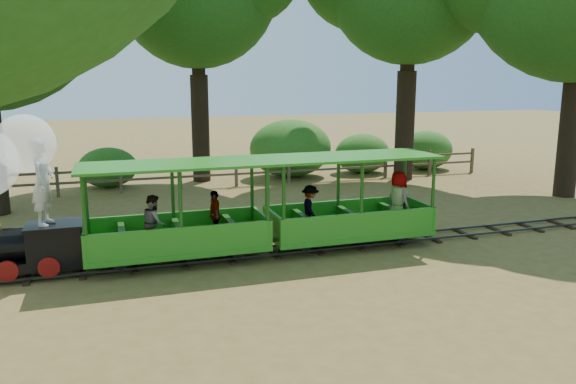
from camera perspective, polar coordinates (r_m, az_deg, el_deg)
name	(u,v)px	position (r m, az deg, el deg)	size (l,w,h in m)	color
ground	(354,245)	(13.31, 6.75, -5.40)	(90.00, 90.00, 0.00)	olive
track	(354,242)	(13.29, 6.75, -5.12)	(22.00, 1.00, 0.10)	#3F3D3A
carriage_front	(178,226)	(12.01, -11.14, -3.41)	(3.92, 1.60, 2.04)	#2B8D1E
carriage_rear	(352,211)	(13.04, 6.49, -1.95)	(3.92, 1.60, 2.04)	#2B8D1E
fence	(263,169)	(20.53, -2.57, 2.34)	(18.10, 0.10, 1.00)	brown
shrub_west	(108,167)	(21.08, -17.82, 2.40)	(2.06, 1.58, 1.43)	#2D6B1E
shrub_mid_w	(291,148)	(22.12, 0.27, 4.46)	(3.27, 2.52, 2.27)	#2D6B1E
shrub_mid_e	(362,153)	(23.31, 7.56, 3.92)	(2.33, 1.79, 1.61)	#2D6B1E
shrub_east	(426,150)	(24.74, 13.82, 4.17)	(2.39, 1.84, 1.65)	#2D6B1E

